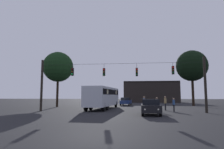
{
  "coord_description": "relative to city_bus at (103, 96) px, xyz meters",
  "views": [
    {
      "loc": [
        1.85,
        -8.86,
        1.85
      ],
      "look_at": [
        -1.08,
        15.68,
        4.52
      ],
      "focal_mm": 31.63,
      "sensor_mm": 36.0,
      "label": 1
    }
  ],
  "objects": [
    {
      "name": "ground_plane",
      "position": [
        2.72,
        5.64,
        -1.87
      ],
      "size": [
        168.0,
        168.0,
        0.0
      ],
      "primitive_type": "plane",
      "color": "black",
      "rests_on": "ground"
    },
    {
      "name": "overhead_signal_span",
      "position": [
        2.77,
        -4.89,
        1.73
      ],
      "size": [
        19.33,
        0.44,
        6.24
      ],
      "color": "black",
      "rests_on": "ground"
    },
    {
      "name": "city_bus",
      "position": [
        0.0,
        0.0,
        0.0
      ],
      "size": [
        3.38,
        11.17,
        3.0
      ],
      "color": "#B7BCC6",
      "rests_on": "ground"
    },
    {
      "name": "car_near_right",
      "position": [
        6.02,
        -7.9,
        -1.07
      ],
      "size": [
        1.95,
        4.39,
        1.52
      ],
      "color": "black",
      "rests_on": "ground"
    },
    {
      "name": "car_far_left",
      "position": [
        2.66,
        11.04,
        -1.07
      ],
      "size": [
        2.2,
        4.46,
        1.52
      ],
      "color": "navy",
      "rests_on": "ground"
    },
    {
      "name": "pedestrian_crossing_left",
      "position": [
        7.01,
        -4.12,
        -0.91
      ],
      "size": [
        0.3,
        0.4,
        1.68
      ],
      "color": "black",
      "rests_on": "ground"
    },
    {
      "name": "pedestrian_crossing_center",
      "position": [
        8.32,
        -1.77,
        -0.85
      ],
      "size": [
        0.33,
        0.41,
        1.79
      ],
      "color": "black",
      "rests_on": "ground"
    },
    {
      "name": "pedestrian_crossing_right",
      "position": [
        5.52,
        -4.72,
        -0.84
      ],
      "size": [
        0.26,
        0.38,
        1.79
      ],
      "color": "black",
      "rests_on": "ground"
    },
    {
      "name": "pedestrian_near_bus",
      "position": [
        9.01,
        -3.69,
        -0.98
      ],
      "size": [
        0.32,
        0.41,
        1.59
      ],
      "color": "black",
      "rests_on": "ground"
    },
    {
      "name": "corner_building",
      "position": [
        8.88,
        31.76,
        1.07
      ],
      "size": [
        15.17,
        10.22,
        5.88
      ],
      "color": "black",
      "rests_on": "ground"
    },
    {
      "name": "tree_left_silhouette",
      "position": [
        -8.51,
        4.24,
        4.87
      ],
      "size": [
        5.11,
        5.11,
        9.31
      ],
      "color": "black",
      "rests_on": "ground"
    },
    {
      "name": "tree_behind_building",
      "position": [
        15.1,
        10.36,
        5.55
      ],
      "size": [
        5.78,
        5.78,
        10.34
      ],
      "color": "black",
      "rests_on": "ground"
    }
  ]
}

